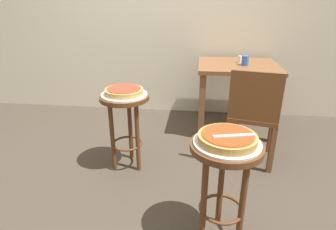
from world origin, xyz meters
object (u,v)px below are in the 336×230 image
pizza_foreground (227,138)px  pizza_middle (124,91)px  dining_table (237,76)px  serving_plate_foreground (227,143)px  wooden_chair (253,113)px  condiment_shaker (240,59)px  stool_middle (126,114)px  cup_near_edge (245,61)px  serving_plate_middle (124,94)px  pizza_server_knife (234,136)px  stool_foreground (225,170)px

pizza_foreground → pizza_middle: 1.04m
pizza_foreground → dining_table: (0.24, 1.62, -0.08)m
serving_plate_foreground → pizza_middle: bearing=135.9°
wooden_chair → pizza_middle: bearing=-170.3°
pizza_middle → condiment_shaker: condiment_shaker is taller
stool_middle → pizza_middle: size_ratio=2.15×
pizza_foreground → condiment_shaker: (0.25, 1.68, 0.08)m
pizza_middle → wooden_chair: (1.05, 0.18, -0.21)m
pizza_middle → cup_near_edge: (1.04, 0.84, 0.09)m
condiment_shaker → pizza_middle: bearing=-136.3°
stool_middle → condiment_shaker: 1.41m
serving_plate_middle → cup_near_edge: (1.04, 0.84, 0.12)m
pizza_middle → pizza_server_knife: 1.08m
condiment_shaker → dining_table: bearing=-106.6°
stool_middle → pizza_foreground: bearing=-44.1°
stool_middle → serving_plate_middle: bearing=90.0°
stool_foreground → serving_plate_middle: (-0.75, 0.72, 0.17)m
cup_near_edge → stool_middle: bearing=-141.0°
stool_foreground → serving_plate_foreground: 0.17m
serving_plate_foreground → cup_near_edge: (0.29, 1.56, 0.12)m
stool_middle → dining_table: size_ratio=0.79×
serving_plate_foreground → wooden_chair: (0.30, 0.90, -0.19)m
stool_middle → wooden_chair: wooden_chair is taller
serving_plate_middle → dining_table: bearing=42.5°
pizza_server_knife → stool_foreground: bearing=133.2°
dining_table → serving_plate_middle: bearing=-137.5°
cup_near_edge → condiment_shaker: bearing=108.8°
pizza_foreground → stool_foreground: bearing=153.4°
cup_near_edge → pizza_server_knife: (-0.26, -1.58, -0.07)m
serving_plate_foreground → wooden_chair: wooden_chair is taller
pizza_middle → cup_near_edge: bearing=39.0°
pizza_server_knife → condiment_shaker: bearing=69.5°
stool_foreground → pizza_foreground: 0.20m
serving_plate_middle → cup_near_edge: size_ratio=3.76×
pizza_foreground → serving_plate_middle: 1.04m
pizza_foreground → pizza_middle: same height
serving_plate_middle → condiment_shaker: (1.00, 0.96, 0.11)m
pizza_middle → condiment_shaker: size_ratio=4.11×
pizza_middle → stool_middle: bearing=0.0°
cup_near_edge → wooden_chair: 0.73m
stool_foreground → serving_plate_middle: serving_plate_middle is taller
condiment_shaker → wooden_chair: 0.83m
stool_middle → wooden_chair: (1.05, 0.18, -0.02)m
condiment_shaker → serving_plate_middle: bearing=-136.3°
serving_plate_foreground → cup_near_edge: size_ratio=3.71×
stool_middle → pizza_server_knife: pizza_server_knife is taller
stool_foreground → serving_plate_middle: bearing=135.9°
serving_plate_foreground → wooden_chair: 0.97m
condiment_shaker → cup_near_edge: bearing=-71.2°
pizza_foreground → cup_near_edge: cup_near_edge is taller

